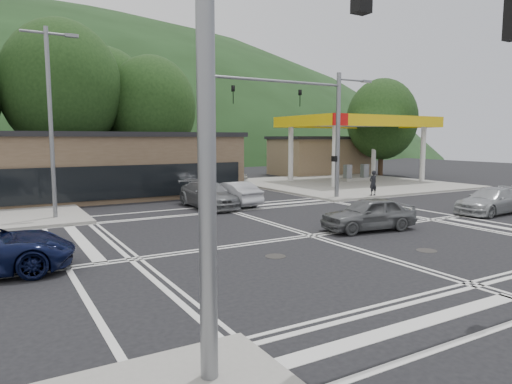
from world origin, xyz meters
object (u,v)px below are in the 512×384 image
car_northbound (208,195)px  car_silver_east (491,201)px  car_queue_a (233,194)px  car_queue_b (224,177)px  pedestrian (373,183)px  car_grey_center (369,214)px

car_northbound → car_silver_east: bearing=-38.1°
car_queue_a → car_northbound: (-1.55, 0.00, 0.03)m
car_silver_east → car_queue_b: size_ratio=1.00×
car_queue_a → car_queue_b: 10.65m
pedestrian → car_queue_a: bearing=-10.6°
car_silver_east → car_northbound: bearing=-130.8°
car_grey_center → pedestrian: pedestrian is taller
car_queue_b → car_northbound: bearing=50.1°
car_silver_east → car_northbound: size_ratio=0.91×
car_grey_center → car_queue_b: car_queue_b is taller
car_grey_center → car_northbound: bearing=-152.3°
car_queue_a → car_silver_east: bearing=132.4°
car_silver_east → car_northbound: 15.13m
car_silver_east → car_northbound: car_northbound is taller
car_silver_east → car_queue_b: car_queue_b is taller
car_northbound → car_grey_center: bearing=-70.6°
car_queue_a → pedestrian: size_ratio=2.58×
car_queue_a → pedestrian: (9.64, -1.50, 0.27)m
car_queue_b → pedestrian: pedestrian is taller
car_grey_center → car_northbound: 9.87m
car_queue_b → car_northbound: (-5.77, -9.78, -0.05)m
pedestrian → car_northbound: bearing=-9.4°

